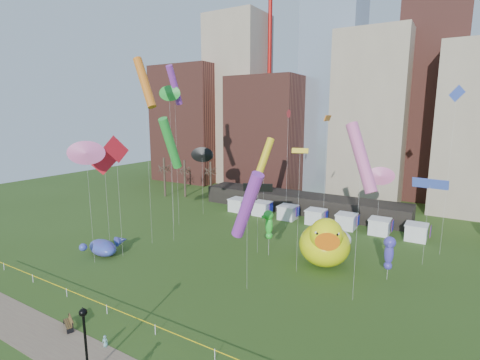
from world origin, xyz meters
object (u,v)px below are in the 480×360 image
Objects in this scene: big_duck at (325,242)px; whale_inflatable at (104,247)px; seahorse_purple at (389,250)px; lamppost at (85,335)px; toddler at (105,341)px; park_bench at (69,323)px; small_duck at (340,239)px; seahorse_green at (269,222)px.

big_duck is 27.93m from whale_inflatable.
lamppost is at bearing -128.84° from seahorse_purple.
big_duck is at bearing 35.77° from whale_inflatable.
park_bench is at bearing 157.91° from toddler.
small_duck is 4.52× the size of toddler.
whale_inflatable is (-25.50, -17.59, -0.44)m from small_duck.
small_duck reaches higher than whale_inflatable.
seahorse_purple is at bearing 33.35° from toddler.
lamppost is at bearing -127.98° from big_duck.
seahorse_purple reaches higher than small_duck.
seahorse_green is (-7.16, -0.59, 1.49)m from big_duck.
park_bench is 4.69m from toddler.
seahorse_purple is 30.48m from lamppost.
lamppost reaches higher than whale_inflatable.
toddler is at bearing -133.52° from big_duck.
lamppost is (17.44, -15.20, 2.24)m from whale_inflatable.
small_duck is 0.66× the size of whale_inflatable.
seahorse_purple reaches higher than park_bench.
small_duck is at bearing 68.33° from big_duck.
seahorse_green is at bearing 88.11° from lamppost.
big_duck reaches higher than toddler.
big_duck reaches higher than lamppost.
toddler is at bearing -26.57° from whale_inflatable.
lamppost reaches higher than toddler.
lamppost is at bearing -29.34° from whale_inflatable.
big_duck is 4.92× the size of park_bench.
seahorse_green is at bearing 172.94° from seahorse_purple.
small_duck reaches higher than park_bench.
big_duck is 25.79m from toddler.
big_duck is 27.83m from park_bench.
whale_inflatable is at bearing 156.01° from park_bench.
lamppost is at bearing 0.12° from park_bench.
seahorse_green is at bearing 62.48° from toddler.
toddler is (-1.74, 2.80, -2.76)m from lamppost.
small_duck is at bearing 129.10° from seahorse_purple.
seahorse_purple is (7.13, -0.10, 0.50)m from big_duck.
lamppost is 5.66× the size of toddler.
park_bench is at bearing 155.88° from lamppost.
big_duck is 6.42m from small_duck.
whale_inflatable is at bearing -130.40° from seahorse_green.
seahorse_purple is 29.21m from toddler.
seahorse_purple is 0.78× the size of whale_inflatable.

